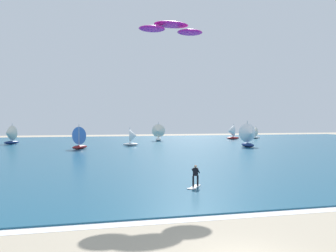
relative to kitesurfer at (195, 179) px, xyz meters
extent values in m
cube|color=navy|center=(-2.30, 37.87, -0.65)|extent=(160.00, 90.00, 0.10)
cube|color=white|center=(-1.85, -7.40, -0.70)|extent=(100.56, 1.23, 0.01)
cube|color=white|center=(0.11, 0.16, -0.58)|extent=(1.18, 1.39, 0.05)
cylinder|color=black|center=(-0.09, 0.08, -0.15)|extent=(0.14, 0.14, 0.80)
cylinder|color=black|center=(0.31, 0.23, -0.15)|extent=(0.14, 0.14, 0.80)
cube|color=black|center=(0.11, 0.16, 0.55)|extent=(0.42, 0.39, 0.60)
sphere|color=tan|center=(0.11, 0.16, 0.96)|extent=(0.22, 0.22, 0.22)
cylinder|color=black|center=(-0.02, 0.35, 0.60)|extent=(0.37, 0.46, 0.39)
cylinder|color=black|center=(0.34, 0.09, 0.60)|extent=(0.37, 0.46, 0.39)
ellipsoid|color=white|center=(-0.44, -0.62, -0.56)|extent=(0.92, 0.90, 0.08)
ellipsoid|color=#B21999|center=(-0.39, 5.87, 13.29)|extent=(3.48, 2.32, 0.38)
ellipsoid|color=#B21999|center=(-2.24, 5.67, 12.75)|extent=(2.61, 2.22, 0.38)
ellipsoid|color=#B21999|center=(1.46, 6.08, 12.75)|extent=(2.61, 2.22, 0.38)
ellipsoid|color=navy|center=(21.62, 34.40, -0.21)|extent=(1.58, 4.24, 0.79)
cylinder|color=silver|center=(21.62, 34.60, 2.28)|extent=(0.13, 0.13, 4.20)
cone|color=white|center=(21.65, 33.68, 2.07)|extent=(3.59, 1.95, 3.53)
ellipsoid|color=navy|center=(-23.82, 52.97, -0.25)|extent=(3.31, 3.70, 0.70)
cylinder|color=silver|center=(-23.71, 53.10, 1.95)|extent=(0.12, 0.12, 3.71)
cone|color=silver|center=(-24.21, 52.47, 1.77)|extent=(3.45, 3.21, 3.12)
ellipsoid|color=white|center=(37.26, 60.95, -0.33)|extent=(2.91, 1.06, 0.54)
cylinder|color=silver|center=(37.39, 60.96, 1.38)|extent=(0.09, 0.09, 2.89)
cone|color=silver|center=(36.76, 60.94, 1.24)|extent=(1.32, 2.45, 2.42)
ellipsoid|color=maroon|center=(29.60, 58.84, -0.27)|extent=(3.63, 1.57, 0.66)
cylinder|color=silver|center=(29.76, 58.82, 1.82)|extent=(0.11, 0.11, 3.52)
cone|color=white|center=(29.00, 58.90, 1.64)|extent=(1.84, 3.11, 2.96)
ellipsoid|color=silver|center=(0.23, 42.21, -0.31)|extent=(3.27, 1.68, 0.59)
cylinder|color=silver|center=(0.09, 42.24, 1.54)|extent=(0.10, 0.10, 3.12)
cone|color=white|center=(0.76, 42.10, 1.39)|extent=(1.86, 2.84, 2.62)
ellipsoid|color=maroon|center=(-9.38, 36.88, -0.25)|extent=(3.28, 3.73, 0.70)
cylinder|color=silver|center=(-9.48, 36.74, 1.95)|extent=(0.12, 0.12, 3.72)
cone|color=#3F72CC|center=(-8.99, 37.39, 1.77)|extent=(3.47, 3.20, 3.12)
ellipsoid|color=white|center=(8.98, 57.20, -0.24)|extent=(2.44, 4.09, 0.73)
cylinder|color=silver|center=(9.03, 57.37, 2.06)|extent=(0.12, 0.12, 3.87)
cone|color=silver|center=(8.78, 56.56, 1.86)|extent=(3.61, 2.60, 3.25)
camera|label=1|loc=(-7.84, -24.34, 4.50)|focal=36.02mm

